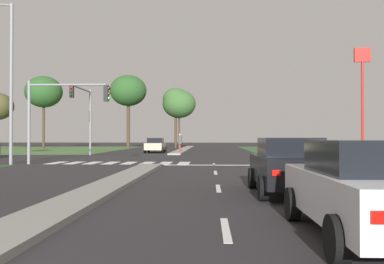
{
  "coord_description": "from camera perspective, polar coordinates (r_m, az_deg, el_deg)",
  "views": [
    {
      "loc": [
        3.21,
        -1.74,
        1.61
      ],
      "look_at": [
        2.03,
        27.58,
        1.98
      ],
      "focal_mm": 39.91,
      "sensor_mm": 36.0,
      "label": 1
    }
  ],
  "objects": [
    {
      "name": "lane_dash_fourth",
      "position": [
        25.54,
        2.95,
        -4.33
      ],
      "size": [
        0.14,
        2.0,
        0.01
      ],
      "primitive_type": "cube",
      "color": "silver",
      "rests_on": "ground"
    },
    {
      "name": "treeline_second",
      "position": [
        66.73,
        -19.21,
        5.07
      ],
      "size": [
        5.43,
        5.43,
        10.63
      ],
      "color": "#423323",
      "rests_on": "ground"
    },
    {
      "name": "crosswalk_bar_seventh",
      "position": [
        26.72,
        -3.54,
        -4.17
      ],
      "size": [
        0.7,
        2.8,
        0.01
      ],
      "primitive_type": "cube",
      "color": "silver",
      "rests_on": "ground"
    },
    {
      "name": "car_white_second",
      "position": [
        7.36,
        22.23,
        -7.0
      ],
      "size": [
        1.96,
        4.55,
        1.57
      ],
      "color": "silver",
      "rests_on": "ground"
    },
    {
      "name": "lane_dash_near",
      "position": [
        7.66,
        4.53,
        -12.83
      ],
      "size": [
        0.14,
        2.0,
        0.01
      ],
      "primitive_type": "cube",
      "color": "silver",
      "rests_on": "ground"
    },
    {
      "name": "traffic_signal_far_left",
      "position": [
        37.99,
        -14.26,
        3.15
      ],
      "size": [
        0.32,
        5.61,
        5.98
      ],
      "color": "gray",
      "rests_on": "ground"
    },
    {
      "name": "median_island_far",
      "position": [
        56.85,
        -0.94,
        -2.27
      ],
      "size": [
        1.2,
        36.0,
        0.14
      ],
      "primitive_type": "cube",
      "color": "gray",
      "rests_on": "ground"
    },
    {
      "name": "crosswalk_bar_eighth",
      "position": [
        26.63,
        -1.07,
        -4.18
      ],
      "size": [
        0.7,
        2.8,
        0.01
      ],
      "primitive_type": "cube",
      "color": "silver",
      "rests_on": "ground"
    },
    {
      "name": "crosswalk_bar_fifth",
      "position": [
        27.05,
        -8.4,
        -4.12
      ],
      "size": [
        0.7,
        2.8,
        0.01
      ],
      "primitive_type": "cube",
      "color": "silver",
      "rests_on": "ground"
    },
    {
      "name": "car_beige_fourth",
      "position": [
        44.82,
        -4.91,
        -1.77
      ],
      "size": [
        2.0,
        4.34,
        1.55
      ],
      "rotation": [
        0.0,
        0.0,
        3.14
      ],
      "color": "#BCAD8E",
      "rests_on": "ground"
    },
    {
      "name": "treeline_third",
      "position": [
        63.18,
        -8.51,
        5.44
      ],
      "size": [
        5.31,
        5.31,
        10.7
      ],
      "color": "#423323",
      "rests_on": "ground"
    },
    {
      "name": "median_island_near",
      "position": [
        13.22,
        -11.87,
        -7.4
      ],
      "size": [
        1.2,
        22.0,
        0.14
      ],
      "primitive_type": "cube",
      "color": "gray",
      "rests_on": "ground"
    },
    {
      "name": "fastfood_pole_sign",
      "position": [
        51.85,
        21.8,
        6.97
      ],
      "size": [
        1.8,
        0.4,
        11.67
      ],
      "color": "red",
      "rests_on": "ground"
    },
    {
      "name": "car_black_third",
      "position": [
        12.42,
        12.76,
        -4.38
      ],
      "size": [
        1.99,
        4.29,
        1.6
      ],
      "color": "black",
      "rests_on": "ground"
    },
    {
      "name": "edge_line_right",
      "position": [
        14.3,
        17.17,
        -7.14
      ],
      "size": [
        0.14,
        24.0,
        0.01
      ],
      "primitive_type": "cube",
      "color": "silver",
      "rests_on": "ground"
    },
    {
      "name": "grass_verge_far_right",
      "position": [
        60.51,
        23.93,
        -2.18
      ],
      "size": [
        35.0,
        35.0,
        0.01
      ],
      "primitive_type": "cube",
      "color": "#385B2D",
      "rests_on": "ground"
    },
    {
      "name": "lane_dash_third",
      "position": [
        19.55,
        3.15,
        -5.43
      ],
      "size": [
        0.14,
        2.0,
        0.01
      ],
      "primitive_type": "cube",
      "color": "silver",
      "rests_on": "ground"
    },
    {
      "name": "treeline_fourth",
      "position": [
        64.12,
        -1.73,
        3.76
      ],
      "size": [
        4.99,
        4.99,
        8.76
      ],
      "color": "#423323",
      "rests_on": "ground"
    },
    {
      "name": "pedestrian_at_median",
      "position": [
        43.54,
        -1.63,
        -1.16
      ],
      "size": [
        0.34,
        0.34,
        1.86
      ],
      "rotation": [
        0.0,
        0.0,
        5.08
      ],
      "color": "maroon",
      "rests_on": "median_island_far"
    },
    {
      "name": "treeline_fifth",
      "position": [
        64.09,
        -2.19,
        4.35
      ],
      "size": [
        3.91,
        3.91,
        9.02
      ],
      "color": "#423323",
      "rests_on": "ground"
    },
    {
      "name": "ground_plane",
      "position": [
        31.94,
        -3.48,
        -3.61
      ],
      "size": [
        200.0,
        200.0,
        0.0
      ],
      "primitive_type": "plane",
      "color": "#282628"
    },
    {
      "name": "street_lamp_second",
      "position": [
        27.69,
        -23.31,
        6.98
      ],
      "size": [
        1.89,
        0.78,
        9.57
      ],
      "color": "gray",
      "rests_on": "ground"
    },
    {
      "name": "crosswalk_bar_fourth",
      "position": [
        27.29,
        -10.78,
        -4.08
      ],
      "size": [
        0.7,
        2.8,
        0.01
      ],
      "primitive_type": "cube",
      "color": "silver",
      "rests_on": "ground"
    },
    {
      "name": "crosswalk_bar_third",
      "position": [
        27.57,
        -13.11,
        -4.04
      ],
      "size": [
        0.7,
        2.8,
        0.01
      ],
      "primitive_type": "cube",
      "color": "silver",
      "rests_on": "ground"
    },
    {
      "name": "crosswalk_bar_sixth",
      "position": [
        26.86,
        -5.98,
        -4.15
      ],
      "size": [
        0.7,
        2.8,
        0.01
      ],
      "primitive_type": "cube",
      "color": "silver",
      "rests_on": "ground"
    },
    {
      "name": "crosswalk_bar_second",
      "position": [
        27.9,
        -15.4,
        -4.0
      ],
      "size": [
        0.7,
        2.8,
        0.01
      ],
      "primitive_type": "cube",
      "color": "silver",
      "rests_on": "ground"
    },
    {
      "name": "crosswalk_bar_near",
      "position": [
        28.27,
        -17.62,
        -3.95
      ],
      "size": [
        0.7,
        2.8,
        0.01
      ],
      "primitive_type": "cube",
      "color": "silver",
      "rests_on": "ground"
    },
    {
      "name": "lane_dash_second",
      "position": [
        13.58,
        3.54,
        -7.51
      ],
      "size": [
        0.14,
        2.0,
        0.01
      ],
      "primitive_type": "cube",
      "color": "silver",
      "rests_on": "ground"
    },
    {
      "name": "traffic_signal_near_left",
      "position": [
        26.72,
        -17.14,
        3.36
      ],
      "size": [
        5.03,
        0.32,
        5.01
      ],
      "color": "gray",
      "rests_on": "ground"
    },
    {
      "name": "stop_bar_near",
      "position": [
        24.79,
        3.67,
        -4.43
      ],
      "size": [
        6.4,
        0.5,
        0.01
      ],
      "primitive_type": "cube",
      "color": "silver",
      "rests_on": "ground"
    }
  ]
}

